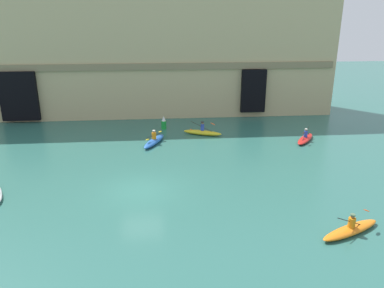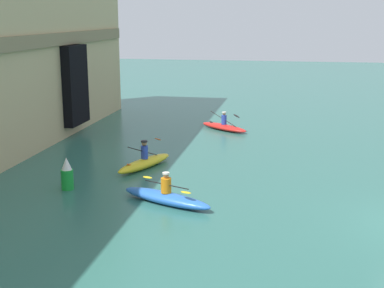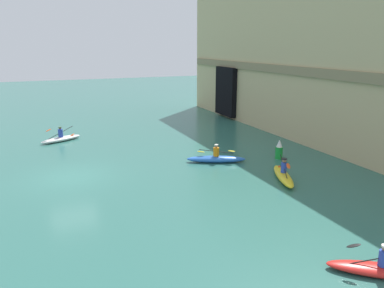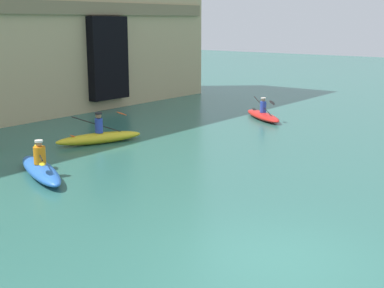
% 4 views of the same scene
% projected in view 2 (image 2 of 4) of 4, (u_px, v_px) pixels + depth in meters
% --- Properties ---
extents(kayak_red, '(2.58, 3.11, 1.03)m').
position_uv_depth(kayak_red, '(224.00, 127.00, 30.02)').
color(kayak_red, red).
rests_on(kayak_red, ground).
extents(kayak_blue, '(2.07, 3.57, 1.12)m').
position_uv_depth(kayak_blue, '(166.00, 197.00, 18.30)').
color(kayak_blue, blue).
rests_on(kayak_blue, ground).
extents(kayak_yellow, '(3.37, 1.88, 1.19)m').
position_uv_depth(kayak_yellow, '(145.00, 162.00, 22.57)').
color(kayak_yellow, yellow).
rests_on(kayak_yellow, ground).
extents(marker_buoy, '(0.46, 0.46, 1.22)m').
position_uv_depth(marker_buoy, '(67.00, 175.00, 19.74)').
color(marker_buoy, green).
rests_on(marker_buoy, ground).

